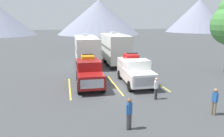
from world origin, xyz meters
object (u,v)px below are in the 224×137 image
camper_trailer_a (86,49)px  person_b (156,87)px  person_a (129,112)px  pickup_truck_b (135,70)px  camper_trailer_b (115,48)px  pickup_truck_a (89,71)px  person_c (215,100)px

camper_trailer_a → person_b: camper_trailer_a is taller
person_a → pickup_truck_b: bearing=69.0°
camper_trailer_b → person_a: (-3.11, -15.69, -1.14)m
person_b → camper_trailer_b: bearing=89.7°
pickup_truck_a → camper_trailer_b: bearing=62.3°
pickup_truck_a → person_b: bearing=-46.0°
pickup_truck_a → person_c: bearing=-48.9°
camper_trailer_b → person_b: 12.30m
camper_trailer_a → person_a: (0.43, -15.88, -1.03)m
camper_trailer_a → person_c: (5.69, -15.42, -1.06)m
camper_trailer_b → person_a: 16.04m
pickup_truck_a → person_c: size_ratio=3.35×
pickup_truck_a → person_a: size_ratio=3.24×
person_a → person_c: person_a is taller
camper_trailer_b → person_c: 15.43m
person_c → person_b: bearing=126.6°
pickup_truck_b → camper_trailer_b: (0.28, 8.33, 0.92)m
camper_trailer_b → person_a: size_ratio=5.09×
camper_trailer_a → camper_trailer_b: camper_trailer_b is taller
pickup_truck_b → person_c: 7.32m
person_b → person_a: bearing=-131.4°
pickup_truck_a → person_a: 7.80m
pickup_truck_b → camper_trailer_a: 9.15m
camper_trailer_a → person_b: 12.95m
pickup_truck_a → camper_trailer_b: camper_trailer_b is taller
person_c → camper_trailer_b: bearing=98.0°
person_b → person_c: bearing=-53.4°
pickup_truck_b → person_a: size_ratio=3.20×
person_a → person_b: 4.60m
camper_trailer_a → pickup_truck_a: bearing=-94.5°
pickup_truck_a → camper_trailer_a: camper_trailer_a is taller
camper_trailer_a → pickup_truck_b: bearing=-69.1°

